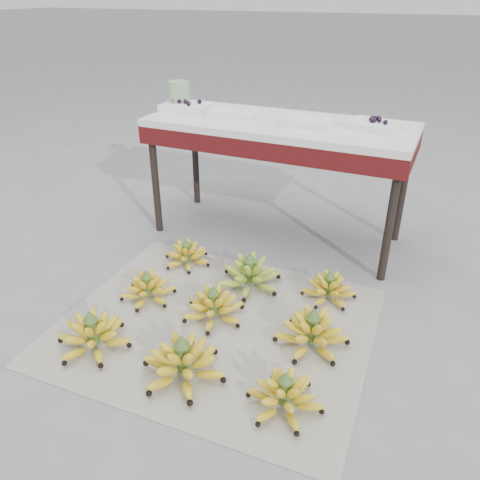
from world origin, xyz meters
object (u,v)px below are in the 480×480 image
at_px(newspaper_mat, 216,325).
at_px(bunch_back_left, 187,255).
at_px(bunch_back_right, 329,289).
at_px(tray_left, 234,114).
at_px(bunch_mid_center, 214,307).
at_px(bunch_front_center, 183,363).
at_px(tray_far_left, 186,107).
at_px(tray_far_right, 374,125).
at_px(bunch_front_left, 93,335).
at_px(bunch_front_right, 285,396).
at_px(vendor_table, 279,135).
at_px(bunch_mid_right, 312,333).
at_px(glass_jar, 179,95).
at_px(bunch_back_center, 250,275).
at_px(tray_right, 309,122).
at_px(bunch_mid_left, 148,289).

xyz_separation_m(newspaper_mat, bunch_back_left, (-0.35, 0.38, 0.05)).
xyz_separation_m(bunch_back_right, tray_left, (-0.68, 0.46, 0.61)).
distance_m(bunch_mid_center, bunch_back_left, 0.47).
bearing_deg(bunch_front_center, newspaper_mat, 91.77).
height_order(newspaper_mat, tray_far_left, tray_far_left).
bearing_deg(tray_far_left, tray_far_right, 2.13).
height_order(bunch_front_left, bunch_front_center, bunch_front_center).
height_order(bunch_front_right, vendor_table, vendor_table).
xyz_separation_m(bunch_mid_right, bunch_back_left, (-0.75, 0.34, -0.01)).
bearing_deg(newspaper_mat, tray_far_right, 66.26).
bearing_deg(bunch_front_center, glass_jar, 116.27).
bearing_deg(bunch_front_center, bunch_back_left, 115.58).
height_order(bunch_front_right, tray_far_left, tray_far_left).
distance_m(bunch_mid_center, bunch_back_center, 0.29).
xyz_separation_m(bunch_mid_center, bunch_back_center, (0.04, 0.28, 0.01)).
height_order(bunch_front_right, bunch_back_right, bunch_front_right).
height_order(bunch_back_center, bunch_back_right, bunch_back_center).
xyz_separation_m(bunch_mid_center, glass_jar, (-0.63, 0.86, 0.66)).
relative_size(newspaper_mat, bunch_front_center, 3.88).
distance_m(bunch_front_left, glass_jar, 1.42).
bearing_deg(tray_right, glass_jar, 175.36).
bearing_deg(tray_far_right, bunch_front_left, -121.99).
xyz_separation_m(newspaper_mat, glass_jar, (-0.66, 0.90, 0.72)).
xyz_separation_m(bunch_back_center, glass_jar, (-0.68, 0.58, 0.66)).
height_order(tray_far_left, tray_left, tray_far_left).
relative_size(bunch_mid_left, bunch_mid_center, 0.95).
height_order(bunch_front_left, bunch_mid_left, bunch_front_left).
distance_m(bunch_mid_right, bunch_back_right, 0.34).
bearing_deg(bunch_front_center, bunch_mid_right, 40.08).
height_order(bunch_mid_left, bunch_back_right, bunch_mid_left).
bearing_deg(vendor_table, bunch_front_center, -85.36).
bearing_deg(vendor_table, tray_far_left, -178.89).
bearing_deg(tray_left, bunch_back_left, -95.96).
relative_size(vendor_table, tray_right, 5.78).
relative_size(bunch_front_center, tray_left, 1.24).
bearing_deg(bunch_front_left, bunch_mid_left, 94.81).
xyz_separation_m(vendor_table, glass_jar, (-0.60, 0.02, 0.15)).
bearing_deg(bunch_back_center, bunch_mid_left, -159.53).
relative_size(bunch_mid_left, bunch_back_right, 1.25).
height_order(tray_far_left, tray_far_right, tray_far_left).
bearing_deg(bunch_back_center, tray_far_right, 40.55).
bearing_deg(bunch_back_left, newspaper_mat, -25.82).
height_order(bunch_mid_right, tray_right, tray_right).
xyz_separation_m(bunch_mid_left, bunch_back_left, (0.01, 0.34, -0.00)).
distance_m(bunch_front_right, glass_jar, 1.74).
bearing_deg(vendor_table, tray_left, -171.26).
bearing_deg(bunch_mid_right, bunch_mid_center, 174.98).
xyz_separation_m(bunch_mid_center, bunch_mid_right, (0.43, 0.00, 0.00)).
relative_size(bunch_back_center, bunch_back_right, 1.44).
distance_m(bunch_front_right, bunch_back_right, 0.68).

